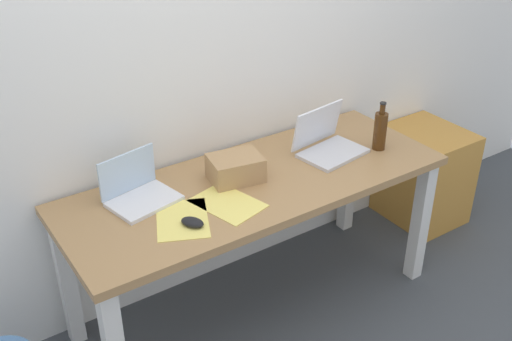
# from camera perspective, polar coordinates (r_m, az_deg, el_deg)

# --- Properties ---
(ground_plane) EXTENTS (8.00, 8.00, 0.00)m
(ground_plane) POSITION_cam_1_polar(r_m,az_deg,el_deg) (3.23, 0.00, -12.36)
(ground_plane) COLOR #42474C
(back_wall) EXTENTS (5.20, 0.08, 2.60)m
(back_wall) POSITION_cam_1_polar(r_m,az_deg,el_deg) (2.88, -4.58, 12.09)
(back_wall) COLOR white
(back_wall) RESTS_ON ground
(desk) EXTENTS (1.82, 0.69, 0.75)m
(desk) POSITION_cam_1_polar(r_m,az_deg,el_deg) (2.84, 0.00, -2.65)
(desk) COLOR #A37A4C
(desk) RESTS_ON ground
(laptop_left) EXTENTS (0.32, 0.27, 0.20)m
(laptop_left) POSITION_cam_1_polar(r_m,az_deg,el_deg) (2.67, -10.91, -1.95)
(laptop_left) COLOR silver
(laptop_left) RESTS_ON desk
(laptop_right) EXTENTS (0.35, 0.29, 0.22)m
(laptop_right) POSITION_cam_1_polar(r_m,az_deg,el_deg) (3.03, 6.69, 2.52)
(laptop_right) COLOR silver
(laptop_right) RESTS_ON desk
(beer_bottle) EXTENTS (0.07, 0.07, 0.25)m
(beer_bottle) POSITION_cam_1_polar(r_m,az_deg,el_deg) (3.08, 11.53, 3.72)
(beer_bottle) COLOR #47280F
(beer_bottle) RESTS_ON desk
(computer_mouse) EXTENTS (0.10, 0.12, 0.03)m
(computer_mouse) POSITION_cam_1_polar(r_m,az_deg,el_deg) (2.49, -5.96, -4.84)
(computer_mouse) COLOR black
(computer_mouse) RESTS_ON desk
(cardboard_box) EXTENTS (0.26, 0.22, 0.12)m
(cardboard_box) POSITION_cam_1_polar(r_m,az_deg,el_deg) (2.77, -1.92, 0.23)
(cardboard_box) COLOR tan
(cardboard_box) RESTS_ON desk
(paper_yellow_folder) EXTENTS (0.28, 0.34, 0.00)m
(paper_yellow_folder) POSITION_cam_1_polar(r_m,az_deg,el_deg) (2.62, -2.67, -3.06)
(paper_yellow_folder) COLOR #F4E06B
(paper_yellow_folder) RESTS_ON desk
(paper_sheet_front_left) EXTENTS (0.31, 0.36, 0.00)m
(paper_sheet_front_left) POSITION_cam_1_polar(r_m,az_deg,el_deg) (2.54, -6.91, -4.54)
(paper_sheet_front_left) COLOR #F4E06B
(paper_sheet_front_left) RESTS_ON desk
(filing_cabinet) EXTENTS (0.40, 0.48, 0.59)m
(filing_cabinet) POSITION_cam_1_polar(r_m,az_deg,el_deg) (3.88, 15.44, -0.37)
(filing_cabinet) COLOR #C68938
(filing_cabinet) RESTS_ON ground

